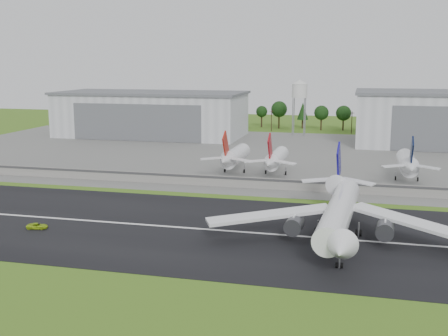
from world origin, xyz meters
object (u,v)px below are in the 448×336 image
(parked_jet_red_a, at_px, (234,156))
(parked_jet_red_b, at_px, (275,159))
(main_airliner, at_px, (339,219))
(parked_jet_navy, at_px, (408,163))
(ground_vehicle, at_px, (37,226))

(parked_jet_red_a, height_order, parked_jet_red_b, parked_jet_red_a)
(main_airliner, height_order, parked_jet_red_b, main_airliner)
(parked_jet_red_b, distance_m, parked_jet_navy, 43.32)
(main_airliner, distance_m, parked_jet_red_a, 77.54)
(parked_jet_navy, bearing_deg, main_airliner, -105.77)
(parked_jet_red_a, bearing_deg, parked_jet_navy, 0.01)
(main_airliner, distance_m, parked_jet_navy, 69.63)
(parked_jet_red_b, bearing_deg, main_airliner, -69.97)
(main_airliner, bearing_deg, parked_jet_navy, -102.52)
(ground_vehicle, xyz_separation_m, parked_jet_red_a, (29.74, 75.68, 5.32))
(main_airliner, xyz_separation_m, parked_jet_red_b, (-24.40, 66.94, 0.96))
(main_airliner, distance_m, parked_jet_red_b, 71.25)
(main_airliner, distance_m, ground_vehicle, 69.45)
(parked_jet_red_a, bearing_deg, main_airliner, -59.76)
(parked_jet_red_b, relative_size, parked_jet_navy, 1.00)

